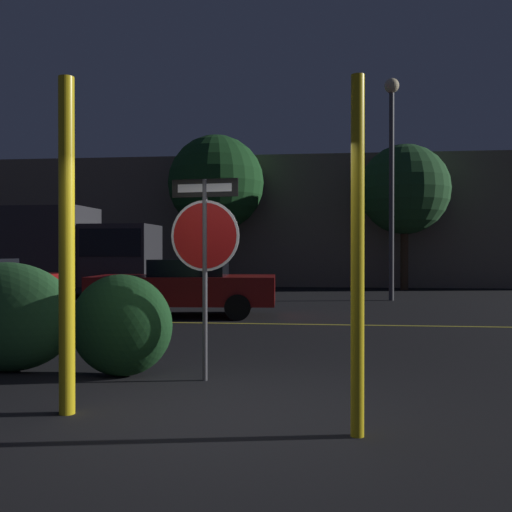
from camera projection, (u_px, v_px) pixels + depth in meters
ground_plane at (213, 417)px, 5.43m from camera, size 260.00×260.00×0.00m
road_center_stripe at (272, 324)px, 12.37m from camera, size 38.30×0.12×0.01m
stop_sign at (205, 238)px, 6.94m from camera, size 0.86×0.12×2.46m
yellow_pole_left at (67, 246)px, 5.51m from camera, size 0.15×0.15×3.26m
yellow_pole_right at (358, 256)px, 4.84m from camera, size 0.12×0.12×3.08m
hedge_bush_1 at (6, 317)px, 7.47m from camera, size 1.94×0.79×1.44m
hedge_bush_2 at (121, 325)px, 7.18m from camera, size 1.31×0.74×1.29m
passing_car_2 at (185, 287)px, 13.94m from camera, size 4.63×2.25×1.39m
delivery_truck at (69, 249)px, 19.87m from camera, size 6.13×2.47×3.12m
street_lamp at (392, 154)px, 18.30m from camera, size 0.48×0.48×7.14m
tree_0 at (216, 184)px, 24.28m from camera, size 4.08×4.08×6.53m
tree_1 at (405, 190)px, 23.40m from camera, size 3.69×3.69×5.98m
building_backdrop at (292, 223)px, 26.93m from camera, size 31.54×3.51×5.89m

